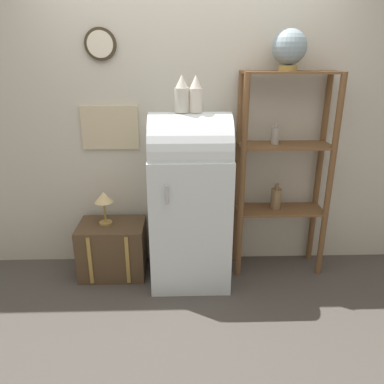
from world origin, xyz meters
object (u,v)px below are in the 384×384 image
Objects in this scene: vase_left at (182,95)px; vase_center at (196,95)px; desk_lamp at (104,199)px; refrigerator at (190,197)px; suitcase_trunk at (113,249)px; globe at (289,48)px.

vase_left is 0.10m from vase_center.
vase_center reaches higher than desk_lamp.
desk_lamp is (-0.77, 0.09, -0.86)m from vase_center.
suitcase_trunk is (-0.68, 0.07, -0.51)m from refrigerator.
refrigerator is 4.95× the size of desk_lamp.
globe reaches higher than refrigerator.
desk_lamp is at bearing 173.26° from vase_center.
globe is at bearing 2.56° from suitcase_trunk.
refrigerator is 0.85m from suitcase_trunk.
suitcase_trunk is at bearing -177.44° from globe.
vase_center is 0.94× the size of desk_lamp.
refrigerator is 5.28× the size of vase_center.
refrigerator is at bearing -170.00° from globe.
refrigerator reaches higher than desk_lamp.
vase_left is (-0.06, -0.01, 0.81)m from refrigerator.
vase_left is at bearing -174.76° from refrigerator.
vase_left is 0.95× the size of desk_lamp.
desk_lamp is at bearing 158.39° from suitcase_trunk.
vase_left is at bearing -170.34° from globe.
suitcase_trunk is 0.46m from desk_lamp.
vase_center is 1.15m from desk_lamp.
refrigerator is 1.37m from globe.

